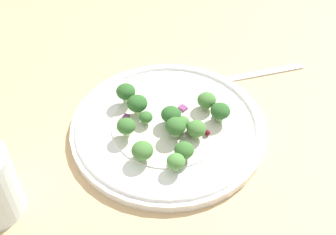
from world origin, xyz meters
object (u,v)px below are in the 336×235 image
Objects in this scene: broccoli_floret_0 at (127,91)px; fork at (244,76)px; plate at (168,127)px; broccoli_floret_2 at (184,151)px; broccoli_floret_1 at (139,103)px.

fork is at bearing -103.07° from broccoli_floret_0.
plate reaches higher than fork.
broccoli_floret_2 is at bearing 163.64° from plate.
broccoli_floret_2 is (-6.39, 1.88, 2.04)cm from plate.
broccoli_floret_1 is (4.14, 2.24, 2.64)cm from plate.
broccoli_floret_0 is 1.10× the size of broccoli_floret_2.
broccoli_floret_1 reaches higher than broccoli_floret_2.
broccoli_floret_2 is (-10.53, -0.36, -0.60)cm from broccoli_floret_1.
fork is at bearing -80.71° from plate.
broccoli_floret_1 is at bearing 86.09° from fork.
plate is 10.64× the size of broccoli_floret_2.
broccoli_floret_0 is (7.32, 2.24, 2.60)cm from plate.
broccoli_floret_0 is 20.19cm from fork.
broccoli_floret_2 is (-13.71, -0.36, -0.56)cm from broccoli_floret_0.
plate is at bearing -16.36° from broccoli_floret_2.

